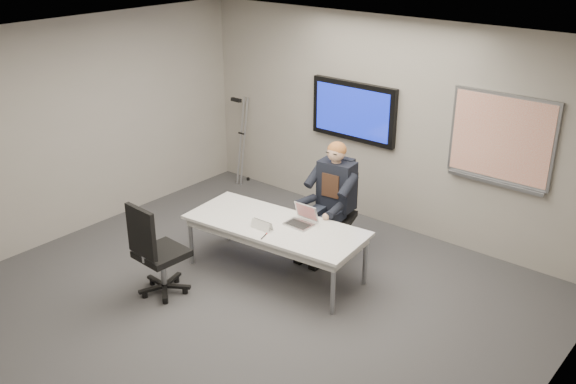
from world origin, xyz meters
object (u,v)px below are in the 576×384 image
Objects in this scene: office_chair_near at (159,266)px; seated_person at (327,212)px; office_chair_far at (338,225)px; laptop at (302,219)px; conference_table at (275,230)px.

office_chair_near is 0.78× the size of seated_person.
office_chair_far is 0.68× the size of seated_person.
seated_person reaches higher than laptop.
office_chair_near is 3.56× the size of laptop.
conference_table is 0.33m from laptop.
conference_table is at bearing -117.02° from office_chair_far.
office_chair_far is 0.88× the size of office_chair_near.
laptop is at bearing -89.71° from seated_person.
office_chair_far is 0.37m from seated_person.
office_chair_far is at bearing 87.58° from seated_person.
office_chair_near is (-0.86, -2.19, 0.04)m from office_chair_far.
laptop reaches higher than conference_table.
seated_person is at bearing 71.26° from conference_table.
office_chair_near is 1.69m from laptop.
office_chair_far is 0.92m from laptop.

